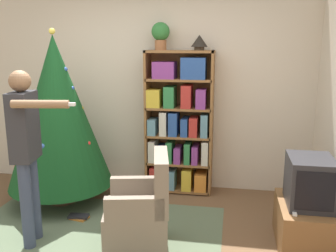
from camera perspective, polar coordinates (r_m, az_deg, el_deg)
The scene contains 12 objects.
wall_back at distance 4.91m, azimuth -2.42°, elevation 5.82°, with size 8.00×0.10×2.60m.
area_rug at distance 3.81m, azimuth -12.63°, elevation -17.27°, with size 2.57×2.08×0.01m.
bookshelf at distance 4.68m, azimuth 1.69°, elevation 0.25°, with size 0.83×0.32×1.79m.
tv_stand at distance 3.84m, azimuth 20.27°, elevation -14.01°, with size 0.52×0.73×0.42m.
television at distance 3.67m, azimuth 20.80°, elevation -7.90°, with size 0.39×0.49×0.45m.
game_remote at distance 3.52m, azimuth 18.65°, elevation -12.34°, with size 0.04×0.12×0.02m.
christmas_tree at distance 4.50m, azimuth -16.51°, elevation 1.98°, with size 1.22×1.22×2.04m.
armchair at distance 3.53m, azimuth -4.17°, elevation -13.67°, with size 0.67×0.66×0.92m.
standing_person at distance 3.64m, azimuth -20.78°, elevation -2.62°, with size 0.67×0.47×1.65m.
potted_plant at distance 4.62m, azimuth -1.14°, elevation 13.84°, with size 0.22×0.22×0.33m.
table_lamp at distance 4.55m, azimuth 4.80°, elevation 12.70°, with size 0.20×0.20×0.18m.
book_pile_near_tree at distance 4.30m, azimuth -13.42°, elevation -13.33°, with size 0.22×0.17×0.05m.
Camera 1 is at (1.04, -2.80, 1.89)m, focal length 40.00 mm.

